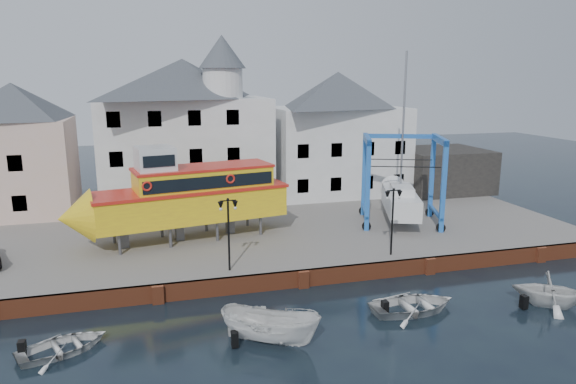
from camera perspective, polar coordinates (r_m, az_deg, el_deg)
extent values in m
plane|color=black|center=(29.66, 1.70, -10.54)|extent=(140.00, 140.00, 0.00)
cube|color=slate|center=(39.55, -2.92, -3.82)|extent=(44.00, 22.00, 1.00)
cube|color=brown|center=(29.58, 1.64, -9.56)|extent=(44.00, 0.25, 1.00)
cube|color=brown|center=(28.33, -14.25, -11.00)|extent=(0.60, 0.36, 1.00)
cube|color=brown|center=(29.43, 1.73, -9.68)|extent=(0.60, 0.36, 1.00)
cube|color=brown|center=(32.52, 15.49, -7.95)|extent=(0.60, 0.36, 1.00)
cube|color=brown|center=(37.10, 26.26, -6.26)|extent=(0.60, 0.36, 1.00)
cube|color=#CFAB94|center=(45.75, -27.65, 2.45)|extent=(8.00, 7.00, 7.50)
pyramid|color=#363A42|center=(45.27, -28.32, 8.88)|extent=(8.00, 7.00, 2.80)
cube|color=black|center=(42.71, -27.66, -1.12)|extent=(1.00, 0.08, 1.20)
cube|color=black|center=(42.18, -28.08, 2.84)|extent=(1.00, 0.08, 1.20)
cube|color=silver|center=(45.12, -11.28, 4.49)|extent=(14.00, 8.00, 9.00)
pyramid|color=#363A42|center=(44.70, -11.62, 12.25)|extent=(14.00, 8.00, 3.20)
cube|color=black|center=(41.71, -18.26, -0.60)|extent=(1.00, 0.08, 1.20)
cube|color=black|center=(41.64, -14.14, -0.37)|extent=(1.00, 0.08, 1.20)
cube|color=black|center=(41.78, -10.03, -0.14)|extent=(1.00, 0.08, 1.20)
cube|color=black|center=(42.13, -5.97, 0.10)|extent=(1.00, 0.08, 1.20)
cube|color=black|center=(41.17, -18.55, 3.47)|extent=(1.00, 0.08, 1.20)
cube|color=black|center=(41.09, -14.37, 3.71)|extent=(1.00, 0.08, 1.20)
cube|color=black|center=(41.23, -10.19, 3.93)|extent=(1.00, 0.08, 1.20)
cube|color=black|center=(41.59, -6.06, 4.14)|extent=(1.00, 0.08, 1.20)
cube|color=black|center=(40.84, -18.84, 7.62)|extent=(1.00, 0.08, 1.20)
cube|color=black|center=(40.76, -14.60, 7.88)|extent=(1.00, 0.08, 1.20)
cube|color=black|center=(40.90, -10.35, 8.09)|extent=(1.00, 0.08, 1.20)
cube|color=black|center=(41.27, -6.16, 8.26)|extent=(1.00, 0.08, 1.20)
cylinder|color=silver|center=(42.63, -7.26, 11.87)|extent=(3.20, 3.20, 2.40)
cone|color=#363A42|center=(42.67, -7.36, 15.22)|extent=(3.80, 3.80, 2.60)
cube|color=silver|center=(48.64, 5.43, 4.65)|extent=(12.00, 8.00, 8.00)
pyramid|color=#363A42|center=(48.20, 5.57, 11.26)|extent=(12.00, 8.00, 3.20)
cube|color=black|center=(43.93, 1.67, 0.67)|extent=(1.00, 0.08, 1.20)
cube|color=black|center=(44.87, 5.34, 0.88)|extent=(1.00, 0.08, 1.20)
cube|color=black|center=(45.99, 8.84, 1.07)|extent=(1.00, 0.08, 1.20)
cube|color=black|center=(47.27, 12.17, 1.24)|extent=(1.00, 0.08, 1.20)
cube|color=black|center=(43.41, 1.69, 4.55)|extent=(1.00, 0.08, 1.20)
cube|color=black|center=(44.36, 5.42, 4.67)|extent=(1.00, 0.08, 1.20)
cube|color=black|center=(45.50, 8.97, 4.77)|extent=(1.00, 0.08, 1.20)
cube|color=black|center=(46.79, 12.34, 4.85)|extent=(1.00, 0.08, 1.20)
cube|color=black|center=(51.57, 16.65, 2.38)|extent=(8.00, 7.00, 4.00)
cylinder|color=black|center=(28.91, -6.60, -4.91)|extent=(0.12, 0.12, 4.00)
cube|color=black|center=(28.36, -6.70, -0.96)|extent=(0.90, 0.06, 0.06)
sphere|color=black|center=(28.35, -6.71, -0.82)|extent=(0.16, 0.16, 0.16)
cone|color=black|center=(28.37, -7.49, -1.53)|extent=(0.32, 0.32, 0.45)
sphere|color=silver|center=(28.42, -7.48, -1.89)|extent=(0.18, 0.18, 0.18)
cone|color=black|center=(28.48, -5.90, -1.44)|extent=(0.32, 0.32, 0.45)
sphere|color=silver|center=(28.53, -5.89, -1.79)|extent=(0.18, 0.18, 0.18)
cylinder|color=black|center=(31.86, 11.50, -3.43)|extent=(0.12, 0.12, 4.00)
cube|color=black|center=(31.36, 11.67, 0.17)|extent=(0.90, 0.06, 0.06)
sphere|color=black|center=(31.35, 11.67, 0.30)|extent=(0.16, 0.16, 0.16)
cone|color=black|center=(31.25, 10.99, -0.35)|extent=(0.32, 0.32, 0.45)
sphere|color=silver|center=(31.28, 10.97, -0.67)|extent=(0.18, 0.18, 0.18)
cone|color=black|center=(31.60, 12.29, -0.27)|extent=(0.32, 0.32, 0.45)
sphere|color=silver|center=(31.64, 12.28, -0.58)|extent=(0.18, 0.18, 0.18)
cylinder|color=#59595E|center=(33.28, -18.20, -5.52)|extent=(0.23, 0.23, 1.34)
cylinder|color=#59595E|center=(35.66, -18.77, -4.36)|extent=(0.23, 0.23, 1.34)
cylinder|color=#59595E|center=(33.78, -12.93, -4.93)|extent=(0.23, 0.23, 1.34)
cylinder|color=#59595E|center=(36.13, -13.84, -3.83)|extent=(0.23, 0.23, 1.34)
cylinder|color=#59595E|center=(34.56, -7.86, -4.33)|extent=(0.23, 0.23, 1.34)
cylinder|color=#59595E|center=(36.86, -9.08, -3.29)|extent=(0.23, 0.23, 1.34)
cylinder|color=#59595E|center=(35.60, -3.06, -3.72)|extent=(0.23, 0.23, 1.34)
cylinder|color=#59595E|center=(37.84, -4.54, -2.76)|extent=(0.23, 0.23, 1.34)
cube|color=#59595E|center=(34.52, -17.76, -4.84)|extent=(0.61, 0.54, 1.34)
cube|color=#59595E|center=(35.14, -11.97, -4.20)|extent=(0.61, 0.54, 1.34)
cube|color=#59595E|center=(36.11, -6.46, -3.55)|extent=(0.61, 0.54, 1.34)
cube|color=gold|center=(34.92, -10.67, -1.43)|extent=(12.94, 5.68, 1.97)
cone|color=gold|center=(33.85, -22.59, -2.64)|extent=(2.57, 3.71, 3.40)
cube|color=red|center=(34.68, -10.75, 0.29)|extent=(13.23, 5.87, 0.20)
cube|color=gold|center=(34.80, -9.37, 1.43)|extent=(9.36, 4.66, 1.43)
cube|color=black|center=(33.33, -8.60, 1.05)|extent=(8.45, 1.66, 0.81)
cube|color=black|center=(36.25, -10.08, 1.92)|extent=(8.45, 1.66, 0.81)
cube|color=red|center=(34.65, -9.41, 2.73)|extent=(9.55, 4.78, 0.16)
cube|color=silver|center=(33.80, -14.56, 3.51)|extent=(2.72, 2.72, 1.63)
cube|color=black|center=(32.63, -14.14, 3.34)|extent=(1.93, 0.42, 0.72)
torus|color=red|center=(32.32, -15.40, 0.62)|extent=(0.64, 0.24, 0.63)
torus|color=red|center=(33.67, -6.41, 1.46)|extent=(0.64, 0.24, 0.63)
cube|color=#2245B1|center=(36.39, 8.86, 0.65)|extent=(0.41, 0.41, 6.45)
cylinder|color=black|center=(37.09, 8.71, -3.74)|extent=(0.68, 0.44, 0.64)
cube|color=#2245B1|center=(40.59, 8.45, 1.89)|extent=(0.41, 0.41, 6.45)
cylinder|color=black|center=(41.22, 8.32, -2.08)|extent=(0.68, 0.44, 0.64)
cube|color=#2245B1|center=(37.14, 16.89, 0.49)|extent=(0.41, 0.41, 6.45)
cylinder|color=black|center=(37.82, 16.61, -3.81)|extent=(0.68, 0.44, 0.64)
cube|color=#2245B1|center=(41.25, 15.68, 1.73)|extent=(0.41, 0.41, 6.45)
cylinder|color=black|center=(41.87, 15.45, -2.17)|extent=(0.68, 0.44, 0.64)
cube|color=#2245B1|center=(38.02, 8.79, 5.84)|extent=(1.87, 4.44, 0.45)
cube|color=#2245B1|center=(39.00, 8.53, -2.02)|extent=(1.78, 4.41, 0.19)
cube|color=#2245B1|center=(38.73, 16.53, 5.59)|extent=(1.87, 4.44, 0.45)
cube|color=#2245B1|center=(39.69, 16.05, -2.12)|extent=(1.78, 4.41, 0.19)
cube|color=#2245B1|center=(40.40, 12.30, 6.09)|extent=(5.31, 2.19, 0.32)
cube|color=silver|center=(39.08, 12.38, -1.03)|extent=(4.35, 7.22, 1.47)
cone|color=silver|center=(43.05, 11.68, 0.25)|extent=(2.49, 2.11, 2.12)
cube|color=#59595E|center=(39.34, 12.30, -2.53)|extent=(0.77, 1.63, 0.64)
cube|color=silver|center=(38.42, 12.53, 0.28)|extent=(2.33, 3.10, 0.55)
cylinder|color=#99999E|center=(38.63, 12.69, 7.54)|extent=(0.20, 0.20, 10.13)
cube|color=black|center=(36.90, 12.91, 2.75)|extent=(4.67, 1.79, 0.05)
cube|color=black|center=(40.15, 12.27, 3.55)|extent=(4.67, 1.79, 0.05)
imported|color=silver|center=(24.05, -2.00, -16.38)|extent=(4.91, 4.02, 1.82)
imported|color=silver|center=(27.62, 13.74, -12.74)|extent=(4.60, 3.35, 0.94)
imported|color=silver|center=(30.68, 27.02, -11.18)|extent=(4.87, 4.73, 1.96)
imported|color=silver|center=(25.29, -23.66, -15.97)|extent=(4.50, 3.94, 0.78)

